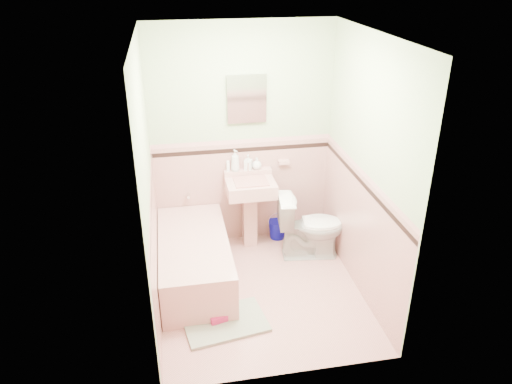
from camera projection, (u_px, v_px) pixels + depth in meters
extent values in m
plane|color=tan|center=(260.00, 291.00, 4.96)|extent=(2.20, 2.20, 0.00)
plane|color=white|center=(262.00, 35.00, 3.87)|extent=(2.20, 2.20, 0.00)
plane|color=beige|center=(242.00, 138.00, 5.39)|extent=(2.50, 0.00, 2.50)
plane|color=beige|center=(291.00, 243.00, 3.44)|extent=(2.50, 0.00, 2.50)
plane|color=beige|center=(148.00, 188.00, 4.25)|extent=(0.00, 2.50, 2.50)
plane|color=beige|center=(366.00, 171.00, 4.58)|extent=(0.00, 2.50, 2.50)
plane|color=#D2958D|center=(243.00, 192.00, 5.66)|extent=(2.00, 0.00, 2.00)
plane|color=#D2958D|center=(288.00, 315.00, 3.74)|extent=(2.00, 0.00, 2.00)
plane|color=#D2958D|center=(156.00, 251.00, 4.54)|extent=(0.00, 2.20, 2.20)
plane|color=#D2958D|center=(358.00, 231.00, 4.86)|extent=(0.00, 2.20, 2.20)
plane|color=black|center=(242.00, 150.00, 5.43)|extent=(2.00, 0.00, 2.00)
plane|color=black|center=(290.00, 257.00, 3.52)|extent=(2.00, 0.00, 2.00)
plane|color=black|center=(151.00, 201.00, 4.31)|extent=(0.00, 2.20, 2.20)
plane|color=black|center=(363.00, 184.00, 4.63)|extent=(0.00, 2.20, 2.20)
plane|color=#CF918F|center=(242.00, 141.00, 5.39)|extent=(2.00, 0.00, 2.00)
plane|color=#CF918F|center=(290.00, 245.00, 3.47)|extent=(2.00, 0.00, 2.00)
plane|color=#CF918F|center=(150.00, 191.00, 4.27)|extent=(0.00, 2.20, 2.20)
plane|color=#CF918F|center=(364.00, 174.00, 4.59)|extent=(0.00, 2.20, 2.20)
cube|color=tan|center=(195.00, 261.00, 5.06)|extent=(0.70, 1.50, 0.45)
cylinder|color=silver|center=(188.00, 195.00, 5.51)|extent=(0.04, 0.12, 0.04)
cylinder|color=silver|center=(248.00, 167.00, 5.44)|extent=(0.02, 0.02, 0.10)
cube|color=white|center=(247.00, 99.00, 5.17)|extent=(0.40, 0.04, 0.50)
cube|color=tan|center=(284.00, 162.00, 5.56)|extent=(0.12, 0.07, 0.04)
imported|color=#B2B2B2|center=(235.00, 160.00, 5.42)|extent=(0.12, 0.13, 0.24)
imported|color=#B2B2B2|center=(248.00, 162.00, 5.46)|extent=(0.11, 0.11, 0.18)
imported|color=#B2B2B2|center=(257.00, 163.00, 5.49)|extent=(0.14, 0.14, 0.14)
cylinder|color=white|center=(228.00, 166.00, 5.44)|extent=(0.04, 0.04, 0.12)
imported|color=white|center=(311.00, 226.00, 5.42)|extent=(0.77, 0.50, 0.74)
cube|color=gray|center=(225.00, 322.00, 4.53)|extent=(0.81, 0.61, 0.03)
cube|color=#BF1E59|center=(219.00, 318.00, 4.50)|extent=(0.17, 0.11, 0.06)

